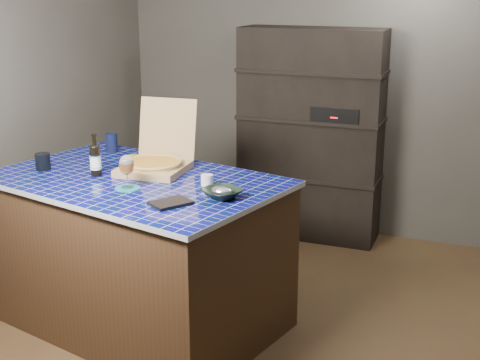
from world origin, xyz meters
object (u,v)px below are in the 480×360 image
at_px(pizza_box, 155,162).
at_px(dvd_case, 171,203).
at_px(bowl, 222,193).
at_px(mead_bottle, 95,159).
at_px(wine_glass, 127,166).
at_px(kitchen_island, 138,251).

relative_size(pizza_box, dvd_case, 2.38).
height_order(dvd_case, bowl, bowl).
distance_m(mead_bottle, wine_glass, 0.37).
relative_size(kitchen_island, mead_bottle, 7.52).
xyz_separation_m(kitchen_island, mead_bottle, (-0.26, -0.03, 0.60)).
height_order(wine_glass, dvd_case, wine_glass).
distance_m(pizza_box, mead_bottle, 0.38).
bearing_deg(mead_bottle, kitchen_island, 7.18).
height_order(kitchen_island, wine_glass, wine_glass).
distance_m(kitchen_island, bowl, 0.85).
relative_size(pizza_box, wine_glass, 2.57).
xyz_separation_m(pizza_box, wine_glass, (0.03, -0.40, 0.08)).
xyz_separation_m(mead_bottle, wine_glass, (0.33, -0.17, 0.04)).
xyz_separation_m(kitchen_island, pizza_box, (0.04, 0.19, 0.55)).
xyz_separation_m(wine_glass, dvd_case, (0.37, -0.17, -0.13)).
bearing_deg(pizza_box, dvd_case, -58.84).
height_order(pizza_box, wine_glass, pizza_box).
height_order(mead_bottle, wine_glass, mead_bottle).
relative_size(mead_bottle, dvd_case, 1.24).
bearing_deg(dvd_case, mead_bottle, -173.14).
height_order(pizza_box, bowl, pizza_box).
relative_size(mead_bottle, bowl, 1.24).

